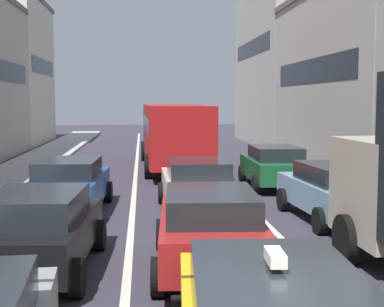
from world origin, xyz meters
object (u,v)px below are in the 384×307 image
at_px(bus_mid_queue_primary, 174,130).
at_px(sedan_centre_lane_second, 210,227).
at_px(wagon_left_lane_second, 38,229).
at_px(sedan_left_lane_third, 70,184).
at_px(sedan_right_lane_behind_truck, 335,190).
at_px(wagon_right_lane_far, 274,165).
at_px(hatchback_centre_lane_third, 197,184).

bearing_deg(bus_mid_queue_primary, sedan_centre_lane_second, 178.22).
distance_m(sedan_centre_lane_second, bus_mid_queue_primary, 15.82).
distance_m(wagon_left_lane_second, sedan_left_lane_third, 5.70).
bearing_deg(sedan_right_lane_behind_truck, wagon_left_lane_second, 116.61).
xyz_separation_m(sedan_left_lane_third, wagon_right_lane_far, (6.73, 4.00, 0.00)).
bearing_deg(hatchback_centre_lane_third, wagon_right_lane_far, -36.35).
distance_m(hatchback_centre_lane_third, wagon_right_lane_far, 5.42).
distance_m(sedan_right_lane_behind_truck, bus_mid_queue_primary, 12.29).
bearing_deg(sedan_centre_lane_second, sedan_left_lane_third, 32.16).
bearing_deg(wagon_right_lane_far, sedan_right_lane_behind_truck, -176.56).
xyz_separation_m(wagon_right_lane_far, bus_mid_queue_primary, (-3.28, 5.93, 0.96)).
bearing_deg(wagon_right_lane_far, hatchback_centre_lane_third, 144.80).
bearing_deg(sedan_left_lane_third, wagon_right_lane_far, -56.93).
relative_size(wagon_left_lane_second, hatchback_centre_lane_third, 1.02).
height_order(wagon_left_lane_second, bus_mid_queue_primary, bus_mid_queue_primary).
bearing_deg(sedan_left_lane_third, hatchback_centre_lane_third, -93.68).
relative_size(sedan_left_lane_third, sedan_right_lane_behind_truck, 1.00).
distance_m(wagon_left_lane_second, sedan_right_lane_behind_truck, 7.88).
bearing_deg(bus_mid_queue_primary, sedan_left_lane_third, 159.76).
height_order(hatchback_centre_lane_third, sedan_right_lane_behind_truck, same).
bearing_deg(wagon_right_lane_far, sedan_left_lane_third, 121.67).
xyz_separation_m(wagon_left_lane_second, sedan_left_lane_third, (-0.13, 5.70, 0.00)).
bearing_deg(bus_mid_queue_primary, wagon_left_lane_second, 166.94).
relative_size(wagon_left_lane_second, bus_mid_queue_primary, 0.42).
bearing_deg(sedan_left_lane_third, wagon_left_lane_second, -176.31).
relative_size(sedan_right_lane_behind_truck, bus_mid_queue_primary, 0.42).
relative_size(sedan_centre_lane_second, sedan_right_lane_behind_truck, 1.00).
bearing_deg(wagon_left_lane_second, bus_mid_queue_primary, -9.05).
relative_size(wagon_left_lane_second, wagon_right_lane_far, 1.01).
distance_m(sedan_right_lane_behind_truck, wagon_right_lane_far, 5.80).
height_order(sedan_left_lane_third, wagon_right_lane_far, same).
xyz_separation_m(wagon_left_lane_second, sedan_right_lane_behind_truck, (6.85, 3.90, 0.00)).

